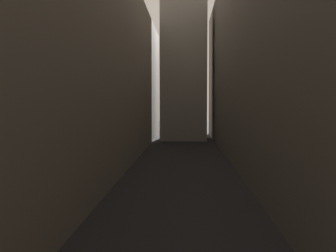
{
  "coord_description": "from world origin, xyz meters",
  "views": [
    {
      "loc": [
        0.48,
        5.17,
        6.93
      ],
      "look_at": [
        0.0,
        16.98,
        6.3
      ],
      "focal_mm": 47.71,
      "sensor_mm": 36.0,
      "label": 1
    }
  ],
  "objects": [
    {
      "name": "ground_plane",
      "position": [
        0.0,
        48.0,
        0.0
      ],
      "size": [
        264.0,
        264.0,
        0.0
      ],
      "primitive_type": "plane",
      "color": "black"
    },
    {
      "name": "building_block_left",
      "position": [
        -12.35,
        50.0,
        10.66
      ],
      "size": [
        13.71,
        108.0,
        21.31
      ],
      "primitive_type": "cube",
      "color": "gray",
      "rests_on": "ground"
    },
    {
      "name": "building_block_right",
      "position": [
        11.97,
        50.0,
        12.38
      ],
      "size": [
        12.94,
        108.0,
        24.75
      ],
      "primitive_type": "cube",
      "color": "#60594F",
      "rests_on": "ground"
    }
  ]
}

